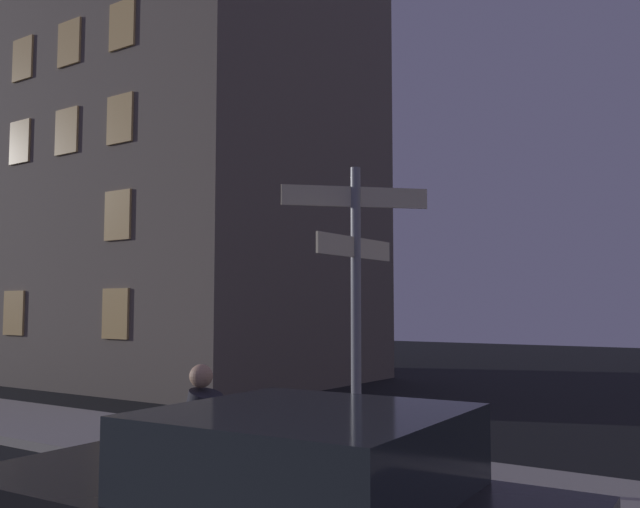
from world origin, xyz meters
TOP-DOWN VIEW (x-y plane):
  - sidewalk_kerb at (0.00, 7.19)m, footprint 40.00×2.54m
  - signpost at (-0.93, 6.59)m, footprint 1.28×1.62m
  - cyclist at (-1.25, 4.39)m, footprint 1.82×0.35m
  - building_left_block at (-12.05, 14.59)m, footprint 10.40×8.16m

SIDE VIEW (x-z plane):
  - sidewalk_kerb at x=0.00m, z-range 0.00..0.14m
  - cyclist at x=-1.25m, z-range -0.06..1.55m
  - signpost at x=-0.93m, z-range 0.52..4.17m
  - building_left_block at x=-12.05m, z-range 0.00..17.14m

